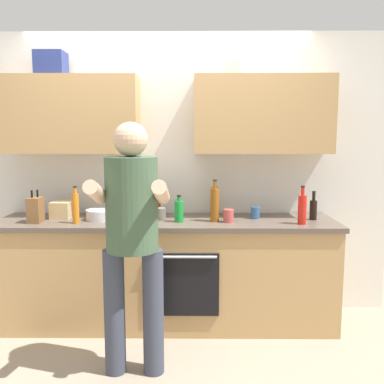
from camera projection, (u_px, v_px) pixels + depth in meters
ground_plane at (167, 322)px, 3.58m from camera, size 12.00×12.00×0.00m
back_wall_unit at (167, 148)px, 3.66m from camera, size 4.00×0.38×2.50m
counter at (166, 272)px, 3.52m from camera, size 2.84×0.67×0.90m
person_standing at (132, 229)px, 2.69m from camera, size 0.49×0.45×1.69m
bottle_soda at (179, 211)px, 3.38m from camera, size 0.07×0.07×0.22m
bottle_hotsauce at (302, 209)px, 3.29m from camera, size 0.07×0.07×0.31m
bottle_water at (138, 206)px, 3.26m from camera, size 0.06×0.06×0.34m
bottle_syrup at (215, 204)px, 3.39m from camera, size 0.07×0.07×0.35m
bottle_soy at (313, 209)px, 3.47m from camera, size 0.06×0.06×0.24m
bottle_juice at (76, 207)px, 3.32m from camera, size 0.05×0.05×0.30m
bottle_vinegar at (157, 202)px, 3.64m from camera, size 0.06×0.06×0.32m
bottle_oil at (215, 200)px, 3.64m from camera, size 0.07×0.07×0.32m
cup_tea at (255, 213)px, 3.52m from camera, size 0.08×0.08×0.10m
cup_stoneware at (161, 214)px, 3.47m from camera, size 0.09×0.09×0.10m
cup_ceramic at (229, 216)px, 3.36m from camera, size 0.08×0.08×0.11m
mixing_bowl at (102, 215)px, 3.48m from camera, size 0.26×0.26×0.08m
knife_block at (35, 210)px, 3.36m from camera, size 0.10×0.14×0.27m
grocery_bag_bread at (63, 209)px, 3.56m from camera, size 0.17×0.22×0.14m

